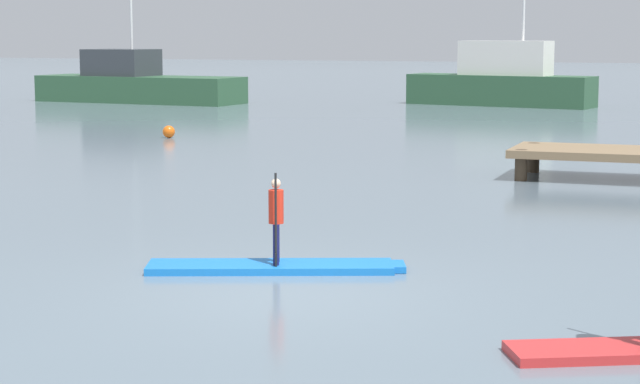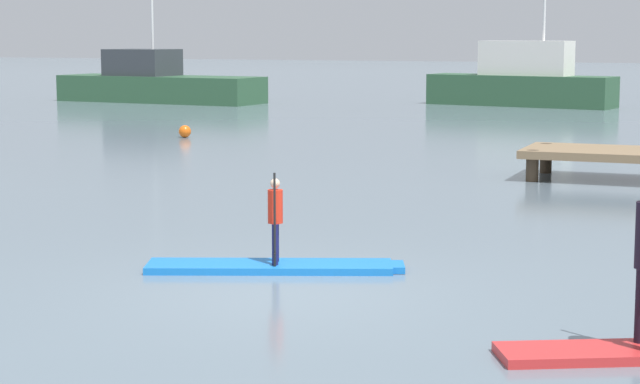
# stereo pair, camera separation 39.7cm
# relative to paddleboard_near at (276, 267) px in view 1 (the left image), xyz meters

# --- Properties ---
(ground_plane) EXTENTS (240.00, 240.00, 0.00)m
(ground_plane) POSITION_rel_paddleboard_near_xyz_m (0.65, -1.26, -0.05)
(ground_plane) COLOR slate
(paddleboard_near) EXTENTS (3.58, 1.92, 0.10)m
(paddleboard_near) POSITION_rel_paddleboard_near_xyz_m (0.00, 0.00, 0.00)
(paddleboard_near) COLOR blue
(paddleboard_near) RESTS_ON ground
(paddler_child_solo) EXTENTS (0.27, 0.39, 1.29)m
(paddler_child_solo) POSITION_rel_paddleboard_near_xyz_m (0.01, -0.01, 0.72)
(paddler_child_solo) COLOR #19194C
(paddler_child_solo) RESTS_ON paddleboard_near
(fishing_boat_white_large) EXTENTS (10.50, 3.75, 8.54)m
(fishing_boat_white_large) POSITION_rel_paddleboard_near_xyz_m (-21.16, 34.04, 0.85)
(fishing_boat_white_large) COLOR #2D5638
(fishing_boat_white_large) RESTS_ON ground
(trawler_grey_distant) EXTENTS (8.82, 3.62, 6.03)m
(trawler_grey_distant) POSITION_rel_paddleboard_near_xyz_m (-4.13, 37.44, 1.06)
(trawler_grey_distant) COLOR #2D5638
(trawler_grey_distant) RESTS_ON ground
(mooring_buoy_near) EXTENTS (0.39, 0.39, 0.39)m
(mooring_buoy_near) POSITION_rel_paddleboard_near_xyz_m (-10.88, 17.68, 0.15)
(mooring_buoy_near) COLOR orange
(mooring_buoy_near) RESTS_ON ground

